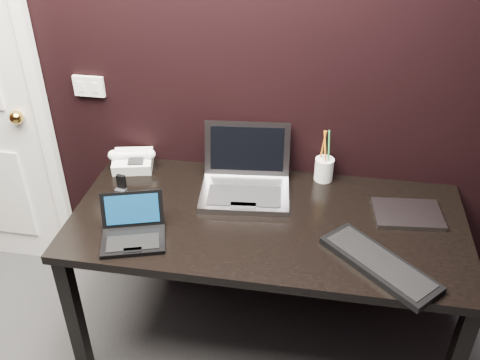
% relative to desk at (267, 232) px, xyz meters
% --- Properties ---
extents(wall_back, '(4.00, 0.00, 4.00)m').
position_rel_desk_xyz_m(wall_back, '(-0.30, 0.40, 0.64)').
color(wall_back, black).
rests_on(wall_back, ground).
extents(wall_switch, '(0.15, 0.02, 0.10)m').
position_rel_desk_xyz_m(wall_switch, '(-0.92, 0.39, 0.46)').
color(wall_switch, silver).
rests_on(wall_switch, wall_back).
extents(desk, '(1.70, 0.80, 0.74)m').
position_rel_desk_xyz_m(desk, '(0.00, 0.00, 0.00)').
color(desk, black).
rests_on(desk, ground).
extents(netbook, '(0.31, 0.29, 0.16)m').
position_rel_desk_xyz_m(netbook, '(-0.53, -0.23, 0.11)').
color(netbook, black).
rests_on(netbook, desk).
extents(silver_laptop, '(0.44, 0.40, 0.28)m').
position_rel_desk_xyz_m(silver_laptop, '(-0.13, 0.19, 0.13)').
color(silver_laptop, '#939398').
rests_on(silver_laptop, desk).
extents(ext_keyboard, '(0.47, 0.45, 0.03)m').
position_rel_desk_xyz_m(ext_keyboard, '(0.46, -0.23, 0.09)').
color(ext_keyboard, black).
rests_on(ext_keyboard, desk).
extents(closed_laptop, '(0.31, 0.24, 0.02)m').
position_rel_desk_xyz_m(closed_laptop, '(0.60, 0.12, 0.09)').
color(closed_laptop, '#929297').
rests_on(closed_laptop, desk).
extents(desk_phone, '(0.24, 0.21, 0.11)m').
position_rel_desk_xyz_m(desk_phone, '(-0.71, 0.30, 0.12)').
color(desk_phone, silver).
rests_on(desk_phone, desk).
extents(mobile_phone, '(0.05, 0.05, 0.08)m').
position_rel_desk_xyz_m(mobile_phone, '(-0.69, 0.09, 0.11)').
color(mobile_phone, black).
rests_on(mobile_phone, desk).
extents(pen_cup, '(0.10, 0.10, 0.26)m').
position_rel_desk_xyz_m(pen_cup, '(0.22, 0.35, 0.14)').
color(pen_cup, silver).
rests_on(pen_cup, desk).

